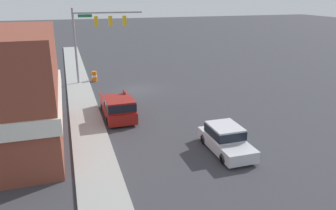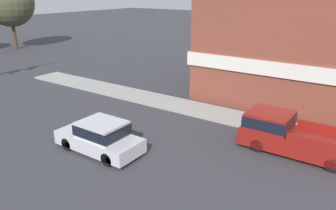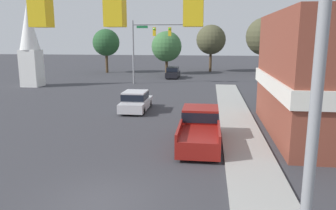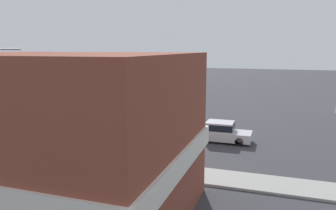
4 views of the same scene
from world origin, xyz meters
TOP-DOWN VIEW (x-y plane):
  - ground_plane at (0.00, 0.00)m, footprint 200.00×200.00m
  - sidewalk_curb at (5.70, 0.00)m, footprint 2.40×60.00m
  - near_signal_assembly at (3.31, -4.12)m, footprint 7.22×0.49m
  - car_lead at (-2.10, 14.82)m, footprint 1.92×4.47m
  - pickup_truck_parked at (3.24, 7.27)m, footprint 2.13×5.50m
  - construction_barrel at (3.90, -4.69)m, footprint 0.57×0.57m

SIDE VIEW (x-z plane):
  - ground_plane at x=0.00m, z-range 0.00..0.00m
  - sidewalk_curb at x=5.70m, z-range 0.00..0.14m
  - construction_barrel at x=3.90m, z-range 0.01..1.16m
  - car_lead at x=-2.10m, z-range 0.03..1.64m
  - pickup_truck_parked at x=3.24m, z-range -0.01..1.82m
  - near_signal_assembly at x=3.31m, z-range 1.85..9.71m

